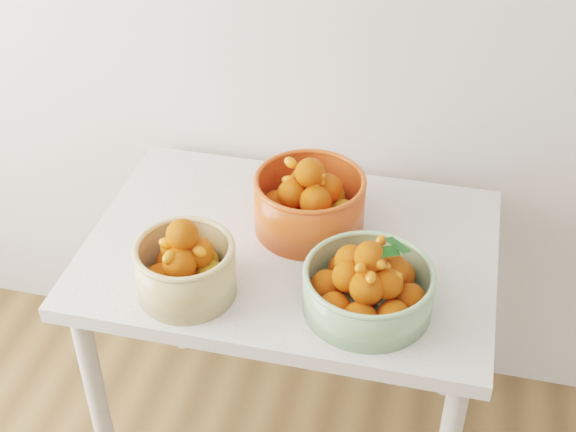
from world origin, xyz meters
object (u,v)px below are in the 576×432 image
(bowl_orange, at_px, (309,202))
(bowl_green, at_px, (368,286))
(table, at_px, (291,274))
(bowl_cream, at_px, (186,267))

(bowl_orange, bearing_deg, bowl_green, -53.80)
(table, xyz_separation_m, bowl_cream, (-0.19, -0.22, 0.17))
(bowl_cream, distance_m, bowl_orange, 0.37)
(bowl_cream, xyz_separation_m, bowl_green, (0.41, 0.04, -0.01))
(table, distance_m, bowl_cream, 0.34)
(table, relative_size, bowl_cream, 3.84)
(bowl_green, height_order, bowl_orange, bowl_orange)
(table, bearing_deg, bowl_orange, 71.18)
(bowl_cream, xyz_separation_m, bowl_orange, (0.22, 0.30, 0.00))
(bowl_cream, bearing_deg, bowl_green, 5.87)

